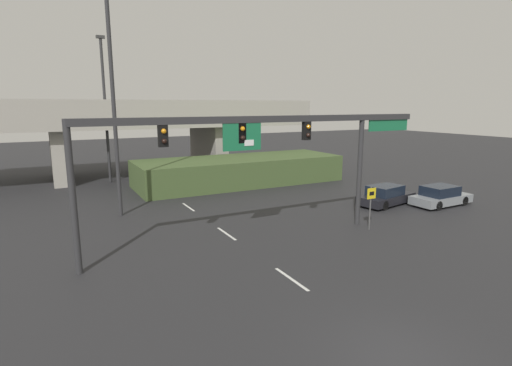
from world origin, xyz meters
name	(u,v)px	position (x,y,z in m)	size (l,w,h in m)	color
ground_plane	(397,353)	(0.00, 0.00, 0.00)	(160.00, 160.00, 0.00)	#262628
lane_markings	(205,219)	(0.00, 15.24, 0.00)	(0.14, 21.88, 0.01)	silver
signal_gantry	(265,139)	(1.29, 10.06, 5.24)	(18.72, 0.44, 6.36)	#2D2D30
speed_limit_sign	(371,202)	(7.38, 8.92, 1.59)	(0.60, 0.11, 2.44)	#4C4C4C
highway_light_pole_near	(112,85)	(-4.45, 18.48, 8.05)	(0.70, 0.36, 15.35)	#2D2D30
highway_light_pole_far	(105,107)	(-3.38, 30.42, 6.70)	(0.70, 0.36, 12.65)	#2D2D30
overpass_bridge	(139,123)	(0.00, 33.40, 5.12)	(34.17, 9.79, 7.32)	#A39E93
grass_embankment	(240,171)	(6.79, 24.52, 1.14)	(18.07, 6.19, 2.29)	#42562D
parked_sedan_near_right	(386,196)	(12.44, 12.70, 0.64)	(4.73, 2.64, 1.39)	black
parked_sedan_mid_right	(441,196)	(15.70, 10.81, 0.65)	(4.49, 1.98, 1.39)	gray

